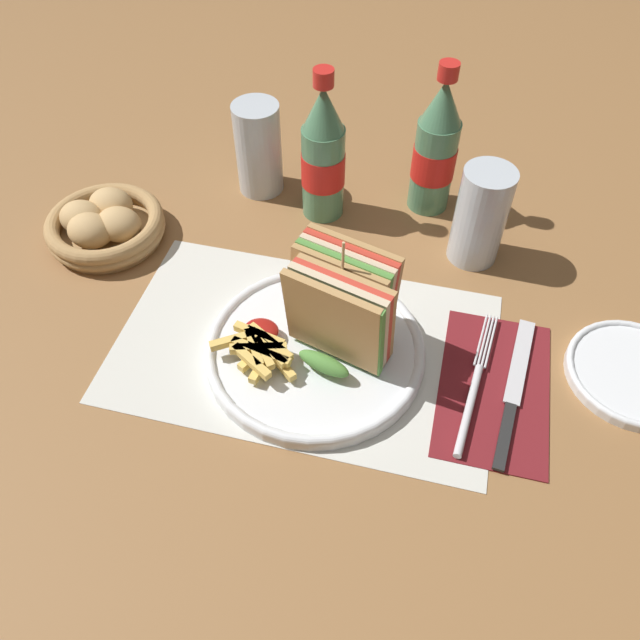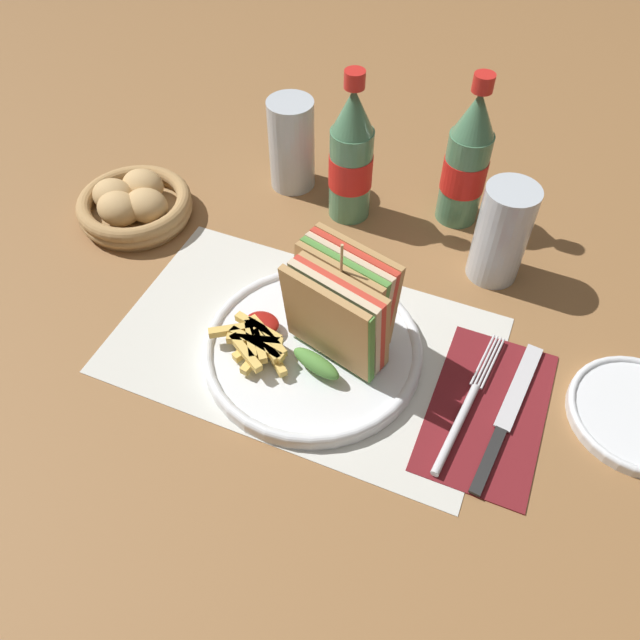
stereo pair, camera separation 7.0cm
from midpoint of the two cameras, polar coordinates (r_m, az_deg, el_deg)
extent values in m
plane|color=olive|center=(0.71, -3.51, -4.16)|extent=(4.00, 4.00, 0.00)
cube|color=silver|center=(0.73, -4.12, -2.60)|extent=(0.44, 0.27, 0.00)
cylinder|color=white|center=(0.72, -3.19, -3.06)|extent=(0.25, 0.25, 0.01)
torus|color=white|center=(0.71, -3.22, -2.72)|extent=(0.25, 0.25, 0.01)
cube|color=tan|center=(0.65, -2.05, -0.73)|extent=(0.11, 0.05, 0.11)
cube|color=#518E3D|center=(0.65, -1.67, -0.29)|extent=(0.11, 0.05, 0.11)
cube|color=beige|center=(0.66, -1.30, 0.14)|extent=(0.11, 0.05, 0.11)
cube|color=red|center=(0.66, -0.93, 0.57)|extent=(0.11, 0.05, 0.11)
cube|color=tan|center=(0.67, -0.57, 0.99)|extent=(0.11, 0.05, 0.11)
ellipsoid|color=#518E3D|center=(0.68, -2.63, -4.18)|extent=(0.06, 0.04, 0.02)
cube|color=tan|center=(0.67, -1.50, 1.37)|extent=(0.11, 0.05, 0.11)
cube|color=#518E3D|center=(0.68, -1.15, 1.87)|extent=(0.11, 0.05, 0.11)
cube|color=beige|center=(0.68, -0.79, 2.36)|extent=(0.11, 0.05, 0.11)
cube|color=red|center=(0.69, -0.44, 2.85)|extent=(0.11, 0.05, 0.11)
cube|color=tan|center=(0.69, -0.10, 3.33)|extent=(0.11, 0.05, 0.11)
ellipsoid|color=#518E3D|center=(0.70, -1.63, -1.27)|extent=(0.06, 0.04, 0.02)
cylinder|color=tan|center=(0.66, -1.06, 2.26)|extent=(0.00, 0.00, 0.15)
cube|color=#E0B756|center=(0.70, -8.64, -3.32)|extent=(0.03, 0.05, 0.01)
cube|color=#E0B756|center=(0.69, -8.14, -4.10)|extent=(0.02, 0.05, 0.01)
cube|color=#E0B756|center=(0.70, -8.00, -2.68)|extent=(0.05, 0.01, 0.01)
cube|color=#E0B756|center=(0.69, -6.49, -4.22)|extent=(0.04, 0.04, 0.01)
cube|color=#E0B756|center=(0.71, -8.33, -1.34)|extent=(0.06, 0.02, 0.01)
cube|color=#E0B756|center=(0.70, -10.67, -1.98)|extent=(0.05, 0.04, 0.01)
cube|color=#E0B756|center=(0.69, -7.45, -3.08)|extent=(0.05, 0.03, 0.01)
cube|color=#E0B756|center=(0.69, -8.30, -2.79)|extent=(0.04, 0.05, 0.01)
cube|color=#E0B756|center=(0.69, -8.95, -2.73)|extent=(0.04, 0.05, 0.01)
cube|color=#E0B756|center=(0.68, -9.22, -3.95)|extent=(0.05, 0.04, 0.01)
cube|color=#E0B756|center=(0.69, -8.35, -3.10)|extent=(0.07, 0.02, 0.01)
cube|color=#E0B756|center=(0.69, -8.57, -2.76)|extent=(0.06, 0.03, 0.01)
cube|color=#E0B756|center=(0.70, -7.46, -2.22)|extent=(0.06, 0.04, 0.01)
ellipsoid|color=maroon|center=(0.72, -8.20, -1.11)|extent=(0.04, 0.03, 0.01)
cube|color=maroon|center=(0.71, 12.92, -6.21)|extent=(0.12, 0.20, 0.00)
cylinder|color=silver|center=(0.68, 10.59, -8.20)|extent=(0.02, 0.12, 0.01)
cylinder|color=silver|center=(0.74, 11.90, -1.90)|extent=(0.01, 0.08, 0.00)
cylinder|color=silver|center=(0.74, 12.20, -1.99)|extent=(0.01, 0.08, 0.00)
cylinder|color=silver|center=(0.74, 12.50, -2.07)|extent=(0.01, 0.08, 0.00)
cylinder|color=silver|center=(0.74, 12.80, -2.15)|extent=(0.01, 0.08, 0.00)
cube|color=black|center=(0.67, 13.68, -10.45)|extent=(0.02, 0.08, 0.00)
cube|color=silver|center=(0.73, 15.23, -3.79)|extent=(0.03, 0.13, 0.00)
cylinder|color=#4C7F5B|center=(0.86, -2.11, 13.23)|extent=(0.06, 0.06, 0.13)
cylinder|color=red|center=(0.86, -2.13, 13.58)|extent=(0.06, 0.06, 0.05)
cone|color=#4C7F5B|center=(0.81, -2.31, 18.66)|extent=(0.05, 0.05, 0.06)
cylinder|color=red|center=(0.79, -2.41, 21.17)|extent=(0.03, 0.03, 0.02)
cylinder|color=#4C7F5B|center=(0.88, 8.00, 13.70)|extent=(0.06, 0.06, 0.13)
cylinder|color=red|center=(0.88, 8.05, 14.05)|extent=(0.06, 0.06, 0.05)
cone|color=#4C7F5B|center=(0.83, 8.74, 19.02)|extent=(0.05, 0.05, 0.06)
cylinder|color=red|center=(0.81, 9.10, 21.46)|extent=(0.03, 0.03, 0.02)
cylinder|color=silver|center=(0.81, 12.05, 9.15)|extent=(0.07, 0.07, 0.13)
cylinder|color=black|center=(0.83, 11.58, 6.91)|extent=(0.06, 0.06, 0.05)
cylinder|color=silver|center=(0.91, -7.93, 15.17)|extent=(0.07, 0.07, 0.13)
cylinder|color=black|center=(0.94, -7.64, 13.00)|extent=(0.06, 0.06, 0.05)
cylinder|color=#AD8451|center=(0.91, -20.92, 7.25)|extent=(0.14, 0.14, 0.01)
torus|color=#AD8451|center=(0.91, -21.06, 7.65)|extent=(0.16, 0.16, 0.02)
torus|color=#AD8451|center=(0.90, -21.28, 8.21)|extent=(0.16, 0.16, 0.02)
ellipsoid|color=tan|center=(0.88, -20.14, 8.10)|extent=(0.06, 0.05, 0.04)
ellipsoid|color=tan|center=(0.91, -20.72, 9.72)|extent=(0.06, 0.05, 0.04)
ellipsoid|color=tan|center=(0.91, -23.05, 8.49)|extent=(0.06, 0.05, 0.04)
ellipsoid|color=tan|center=(0.88, -22.46, 7.45)|extent=(0.06, 0.05, 0.04)
cylinder|color=white|center=(0.77, 24.42, -4.68)|extent=(0.15, 0.15, 0.01)
torus|color=white|center=(0.76, 24.53, -4.46)|extent=(0.15, 0.15, 0.01)
camera|label=1|loc=(0.04, -92.87, -3.37)|focal=35.00mm
camera|label=2|loc=(0.04, 87.13, 3.37)|focal=35.00mm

